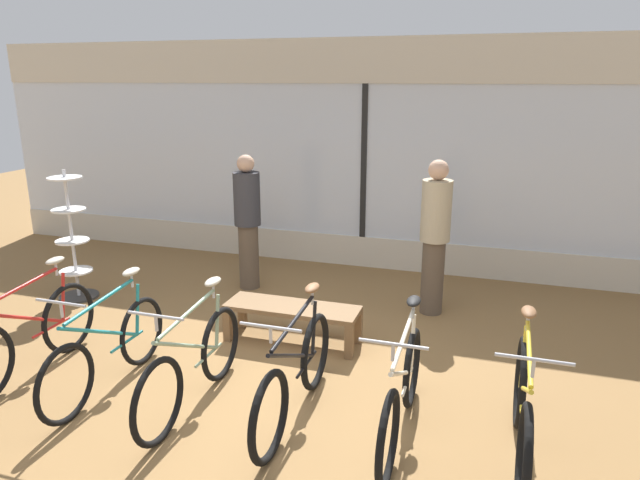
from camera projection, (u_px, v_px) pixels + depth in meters
The scene contains 12 objects.
ground_plane at pixel (264, 391), 5.04m from camera, with size 24.00×24.00×0.00m, color olive.
shop_back_wall at pixel (364, 155), 7.97m from camera, with size 12.00×0.08×3.20m.
bicycle_far_left at pixel (29, 336), 5.23m from camera, with size 0.46×1.76×1.04m.
bicycle_left at pixel (108, 350), 5.01m from camera, with size 0.46×1.69×1.01m.
bicycle_center_left at pixel (193, 365), 4.73m from camera, with size 0.46×1.69×1.02m.
bicycle_center_right at pixel (295, 376), 4.56m from camera, with size 0.46×1.74×1.02m.
bicycle_right at pixel (402, 394), 4.31m from camera, with size 0.46×1.69×1.02m.
bicycle_far_right at pixel (522, 412), 4.04m from camera, with size 0.46×1.73×1.04m.
accessory_rack at pixel (73, 246), 7.03m from camera, with size 0.48×0.48×1.62m.
display_bench at pixel (292, 312), 5.91m from camera, with size 1.40×0.44×0.40m.
customer_near_rack at pixel (435, 234), 6.49m from camera, with size 0.48×0.48×1.81m.
customer_by_window at pixel (248, 219), 7.30m from camera, with size 0.39×0.39×1.75m.
Camera 1 is at (1.83, -4.12, 2.68)m, focal length 32.00 mm.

